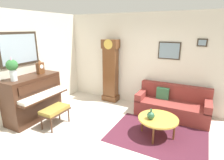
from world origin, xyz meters
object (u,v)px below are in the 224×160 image
piano_bench (55,111)px  grandfather_clock (111,72)px  coffee_table (158,119)px  green_jug (151,115)px  flower_vase (12,68)px  mantel_clock (40,67)px  couch (172,105)px  piano (34,97)px

piano_bench → grandfather_clock: bearing=78.1°
coffee_table → green_jug: (-0.14, -0.13, 0.12)m
flower_vase → mantel_clock: bearing=90.0°
grandfather_clock → mantel_clock: size_ratio=5.34×
coffee_table → mantel_clock: bearing=-173.3°
couch → mantel_clock: (-3.25, -1.52, 1.03)m
flower_vase → coffee_table: bearing=20.0°
piano_bench → flower_vase: 1.39m
piano_bench → grandfather_clock: size_ratio=0.34×
piano_bench → flower_vase: bearing=-152.5°
grandfather_clock → coffee_table: 2.42m
couch → piano: bearing=-150.4°
flower_vase → green_jug: bearing=18.7°
piano → grandfather_clock: (1.22, 2.05, 0.37)m
green_jug → couch: bearing=79.0°
couch → coffee_table: couch is taller
piano → mantel_clock: (0.00, 0.32, 0.75)m
piano → flower_vase: bearing=-89.9°
piano → grandfather_clock: size_ratio=0.71×
coffee_table → mantel_clock: mantel_clock is taller
grandfather_clock → mantel_clock: 2.15m
piano → mantel_clock: mantel_clock is taller
mantel_clock → flower_vase: (-0.00, -0.78, 0.14)m
grandfather_clock → couch: (2.03, -0.20, -0.65)m
piano_bench → coffee_table: size_ratio=0.80×
mantel_clock → piano_bench: bearing=-25.4°
coffee_table → green_jug: green_jug is taller
couch → green_jug: 1.33m
piano → green_jug: 3.06m
flower_vase → green_jug: (3.00, 1.02, -0.96)m
coffee_table → green_jug: bearing=-136.3°
piano → mantel_clock: 0.81m
coffee_table → flower_vase: 3.51m
piano_bench → couch: bearing=37.5°
mantel_clock → flower_vase: 0.79m
piano_bench → green_jug: size_ratio=2.92×
piano_bench → couch: (2.47, 1.90, -0.09)m
grandfather_clock → coffee_table: grandfather_clock is taller
piano → piano_bench: bearing=-3.7°
piano_bench → grandfather_clock: 2.22m
grandfather_clock → flower_vase: bearing=-116.0°
piano_bench → green_jug: 2.31m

